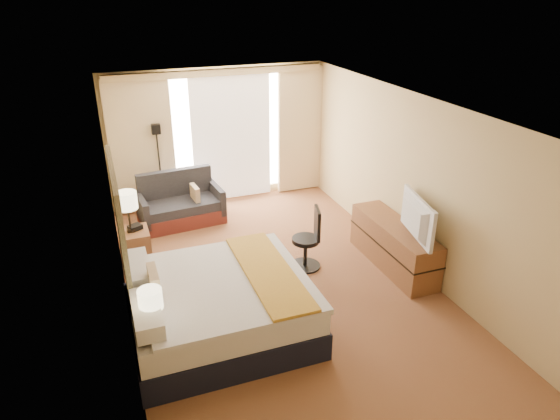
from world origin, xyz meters
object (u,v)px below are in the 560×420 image
object	(u,v)px
floor_lamp	(158,151)
lamp_left	(150,300)
nightstand_right	(135,247)
loveseat	(181,206)
desk_chair	(309,242)
bed	(219,306)
television	(411,218)
lamp_right	(127,201)
nightstand_left	(158,348)
media_dresser	(394,245)

from	to	relation	value
floor_lamp	lamp_left	size ratio (longest dim) A/B	3.11
nightstand_right	lamp_left	bearing A→B (deg)	-90.27
loveseat	desk_chair	size ratio (longest dim) A/B	1.58
bed	lamp_left	bearing A→B (deg)	-150.65
floor_lamp	television	bearing A→B (deg)	-51.42
nightstand_right	lamp_right	world-z (taller)	lamp_right
desk_chair	lamp_left	distance (m)	2.96
nightstand_left	bed	bearing A→B (deg)	26.32
media_dresser	lamp_left	world-z (taller)	lamp_left
media_dresser	floor_lamp	xyz separation A→B (m)	(-3.01, 3.30, 0.84)
television	lamp_right	bearing A→B (deg)	75.35
media_dresser	loveseat	size ratio (longest dim) A/B	1.17
media_dresser	television	xyz separation A→B (m)	(-0.05, -0.41, 0.65)
bed	lamp_right	distance (m)	2.36
loveseat	lamp_right	xyz separation A→B (m)	(-0.95, -1.22, 0.75)
desk_chair	bed	bearing A→B (deg)	-131.66
media_dresser	nightstand_right	bearing A→B (deg)	158.60
media_dresser	desk_chair	distance (m)	1.30
media_dresser	desk_chair	world-z (taller)	desk_chair
loveseat	lamp_right	world-z (taller)	lamp_right
media_dresser	television	bearing A→B (deg)	-97.01
lamp_left	television	xyz separation A→B (m)	(3.66, 0.70, 0.03)
floor_lamp	desk_chair	xyz separation A→B (m)	(1.78, -2.89, -0.76)
lamp_left	television	size ratio (longest dim) A/B	0.52
media_dresser	floor_lamp	world-z (taller)	floor_lamp
lamp_right	television	size ratio (longest dim) A/B	0.62
floor_lamp	lamp_left	xyz separation A→B (m)	(-0.71, -4.41, -0.22)
media_dresser	loveseat	xyz separation A→B (m)	(-2.78, 2.67, -0.05)
loveseat	lamp_right	bearing A→B (deg)	-133.25
nightstand_left	lamp_left	world-z (taller)	lamp_left
media_dresser	floor_lamp	bearing A→B (deg)	132.34
lamp_right	nightstand_right	bearing A→B (deg)	-2.51
nightstand_right	television	size ratio (longest dim) A/B	0.53
nightstand_left	media_dresser	bearing A→B (deg)	15.84
lamp_left	nightstand_left	bearing A→B (deg)	78.86
floor_lamp	loveseat	bearing A→B (deg)	-70.06
nightstand_left	nightstand_right	size ratio (longest dim) A/B	1.00
media_dresser	lamp_right	distance (m)	4.06
floor_lamp	nightstand_left	bearing A→B (deg)	-99.05
bed	lamp_right	bearing A→B (deg)	111.76
floor_lamp	bed	bearing A→B (deg)	-88.33
media_dresser	television	size ratio (longest dim) A/B	1.73
television	nightstand_right	bearing A→B (deg)	75.18
floor_lamp	lamp_right	world-z (taller)	floor_lamp
nightstand_right	desk_chair	xyz separation A→B (m)	(2.47, -1.04, 0.16)
bed	television	distance (m)	2.92
desk_chair	television	size ratio (longest dim) A/B	0.93
television	nightstand_left	bearing A→B (deg)	112.14
nightstand_left	bed	xyz separation A→B (m)	(0.81, 0.40, 0.11)
nightstand_right	bed	size ratio (longest dim) A/B	0.26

